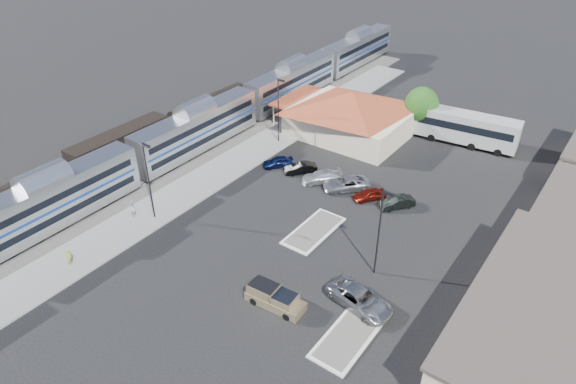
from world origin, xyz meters
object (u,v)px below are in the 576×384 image
Objects in this scene: pickup_truck at (275,298)px; suv at (360,299)px; station_depot at (351,113)px; coach_bus at (466,127)px.

pickup_truck is 7.17m from suv.
station_depot is 3.46× the size of pickup_truck.
pickup_truck is (11.73, -32.72, -2.28)m from station_depot.
pickup_truck is 39.12m from coach_bus.
pickup_truck is at bearing 170.40° from coach_bus.
coach_bus reaches higher than suv.
suv is at bearing -58.28° from pickup_truck.
coach_bus is at bearing -7.02° from pickup_truck.
pickup_truck is 0.39× the size of coach_bus.
pickup_truck is 0.89× the size of suv.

